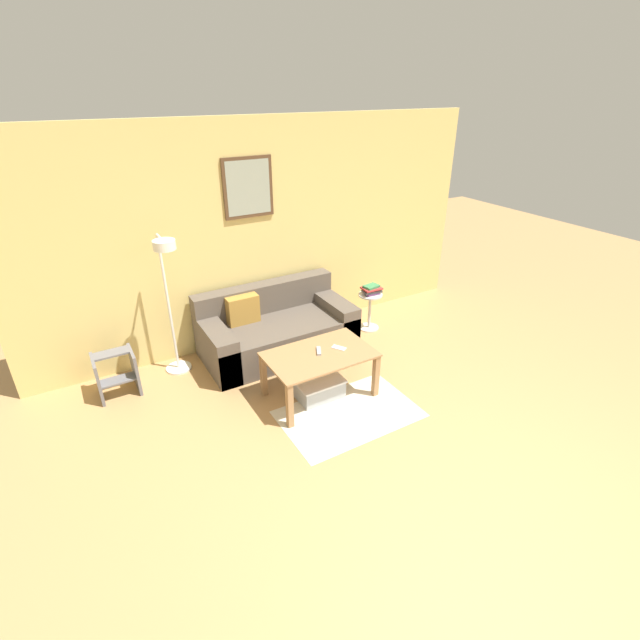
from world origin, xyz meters
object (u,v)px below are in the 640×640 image
storage_bin (316,385)px  side_table (370,308)px  step_stool (116,373)px  couch (276,330)px  coffee_table (320,361)px  cell_phone (339,348)px  floor_lamp (169,287)px  remote_control (319,351)px  book_stack (371,289)px

storage_bin → side_table: (1.30, 0.90, 0.18)m
storage_bin → step_stool: size_ratio=1.06×
couch → coffee_table: size_ratio=1.66×
side_table → cell_phone: (-1.06, -0.93, 0.20)m
floor_lamp → remote_control: 1.61m
floor_lamp → cell_phone: 1.79m
side_table → step_stool: side_table is taller
remote_control → cell_phone: size_ratio=1.07×
cell_phone → coffee_table: bearing=147.3°
coffee_table → floor_lamp: floor_lamp is taller
storage_bin → step_stool: 2.02m
coffee_table → side_table: (1.28, 0.92, -0.12)m
cell_phone → book_stack: bearing=9.6°
coffee_table → book_stack: bearing=35.6°
book_stack → floor_lamp: bearing=177.0°
side_table → remote_control: bearing=-145.0°
couch → floor_lamp: (-1.12, 0.03, 0.77)m
couch → book_stack: bearing=-4.2°
remote_control → storage_bin: bearing=-137.1°
coffee_table → step_stool: coffee_table is taller
step_stool → coffee_table: bearing=-31.3°
storage_bin → book_stack: (1.31, 0.90, 0.44)m
cell_phone → couch: bearing=70.4°
floor_lamp → cell_phone: floor_lamp is taller
coffee_table → step_stool: bearing=148.7°
side_table → book_stack: book_stack is taller
book_stack → cell_phone: 1.42m
coffee_table → book_stack: size_ratio=4.09×
storage_bin → remote_control: size_ratio=3.16×
book_stack → cell_phone: bearing=-139.0°
coffee_table → couch: bearing=89.6°
storage_bin → floor_lamp: floor_lamp is taller
coffee_table → step_stool: size_ratio=2.33×
couch → storage_bin: 1.01m
couch → remote_control: size_ratio=11.49×
floor_lamp → coffee_table: bearing=-43.4°
coffee_table → cell_phone: size_ratio=7.43×
couch → book_stack: (1.28, -0.09, 0.27)m
storage_bin → remote_control: (0.04, 0.01, 0.39)m
storage_bin → book_stack: book_stack is taller
coffee_table → remote_control: remote_control is taller
couch → step_stool: size_ratio=3.86×
book_stack → step_stool: bearing=177.4°
storage_bin → floor_lamp: bearing=136.7°
coffee_table → storage_bin: 0.30m
floor_lamp → book_stack: floor_lamp is taller
couch → side_table: size_ratio=3.59×
remote_control → floor_lamp: bearing=164.9°
floor_lamp → side_table: bearing=-3.1°
floor_lamp → remote_control: size_ratio=10.32×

